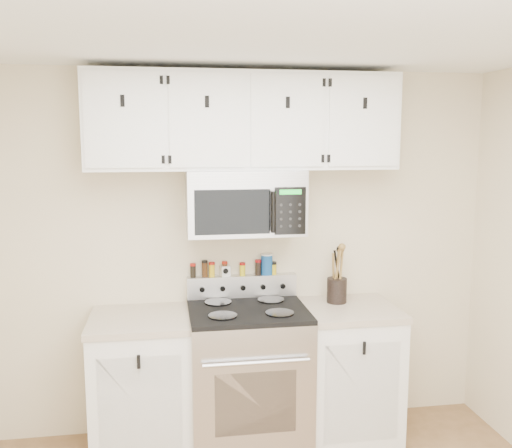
{
  "coord_description": "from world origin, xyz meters",
  "views": [
    {
      "loc": [
        -0.52,
        -2.11,
        2.04
      ],
      "look_at": [
        0.06,
        1.45,
        1.5
      ],
      "focal_mm": 40.0,
      "sensor_mm": 36.0,
      "label": 1
    }
  ],
  "objects": [
    {
      "name": "back_wall",
      "position": [
        0.0,
        1.75,
        1.25
      ],
      "size": [
        3.5,
        0.01,
        2.5
      ],
      "primitive_type": "cube",
      "color": "beige",
      "rests_on": "floor"
    },
    {
      "name": "ceiling",
      "position": [
        0.0,
        0.0,
        2.5
      ],
      "size": [
        3.5,
        3.5,
        0.01
      ],
      "primitive_type": "cube",
      "color": "white",
      "rests_on": "back_wall"
    },
    {
      "name": "range",
      "position": [
        0.0,
        1.43,
        0.49
      ],
      "size": [
        0.76,
        0.65,
        1.1
      ],
      "color": "#B7B7BA",
      "rests_on": "floor"
    },
    {
      "name": "base_cabinet_left",
      "position": [
        -0.69,
        1.45,
        0.46
      ],
      "size": [
        0.64,
        0.62,
        0.92
      ],
      "color": "white",
      "rests_on": "floor"
    },
    {
      "name": "base_cabinet_right",
      "position": [
        0.69,
        1.45,
        0.46
      ],
      "size": [
        0.64,
        0.62,
        0.92
      ],
      "color": "white",
      "rests_on": "floor"
    },
    {
      "name": "microwave",
      "position": [
        0.0,
        1.55,
        1.63
      ],
      "size": [
        0.76,
        0.44,
        0.42
      ],
      "color": "#9E9EA3",
      "rests_on": "back_wall"
    },
    {
      "name": "upper_cabinets",
      "position": [
        -0.0,
        1.58,
        2.15
      ],
      "size": [
        2.0,
        0.35,
        0.62
      ],
      "color": "white",
      "rests_on": "back_wall"
    },
    {
      "name": "utensil_crock",
      "position": [
        0.64,
        1.56,
        1.02
      ],
      "size": [
        0.14,
        0.14,
        0.4
      ],
      "color": "black",
      "rests_on": "base_cabinet_right"
    },
    {
      "name": "kitchen_timer",
      "position": [
        -0.12,
        1.71,
        1.14
      ],
      "size": [
        0.07,
        0.06,
        0.07
      ],
      "primitive_type": "cube",
      "rotation": [
        0.0,
        0.0,
        0.21
      ],
      "color": "white",
      "rests_on": "range"
    },
    {
      "name": "salt_canister",
      "position": [
        0.18,
        1.71,
        1.17
      ],
      "size": [
        0.08,
        0.08,
        0.15
      ],
      "color": "#164F98",
      "rests_on": "range"
    },
    {
      "name": "spice_jar_0",
      "position": [
        -0.34,
        1.71,
        1.15
      ],
      "size": [
        0.04,
        0.04,
        0.1
      ],
      "color": "black",
      "rests_on": "range"
    },
    {
      "name": "spice_jar_1",
      "position": [
        -0.26,
        1.71,
        1.16
      ],
      "size": [
        0.04,
        0.04,
        0.12
      ],
      "color": "#3D220E",
      "rests_on": "range"
    },
    {
      "name": "spice_jar_2",
      "position": [
        -0.21,
        1.71,
        1.15
      ],
      "size": [
        0.04,
        0.04,
        0.1
      ],
      "color": "gold",
      "rests_on": "range"
    },
    {
      "name": "spice_jar_3",
      "position": [
        -0.12,
        1.71,
        1.15
      ],
      "size": [
        0.04,
        0.04,
        0.1
      ],
      "color": "#462411",
      "rests_on": "range"
    },
    {
      "name": "spice_jar_4",
      "position": [
        0.0,
        1.71,
        1.15
      ],
      "size": [
        0.04,
        0.04,
        0.09
      ],
      "color": "gold",
      "rests_on": "range"
    },
    {
      "name": "spice_jar_5",
      "position": [
        0.11,
        1.71,
        1.15
      ],
      "size": [
        0.04,
        0.04,
        0.11
      ],
      "color": "black",
      "rests_on": "range"
    },
    {
      "name": "spice_jar_6",
      "position": [
        0.22,
        1.71,
        1.14
      ],
      "size": [
        0.04,
        0.04,
        0.09
      ],
      "color": "gold",
      "rests_on": "range"
    }
  ]
}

